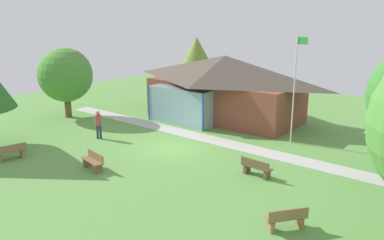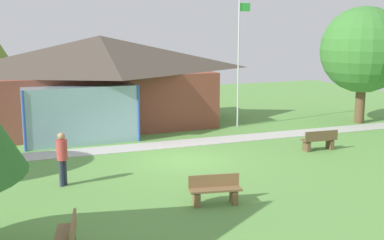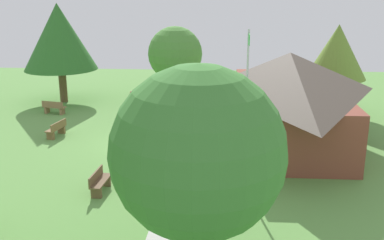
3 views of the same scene
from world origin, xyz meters
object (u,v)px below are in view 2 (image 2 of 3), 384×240
object	(u,v)px
flagpole	(239,59)
bench_mid_right	(319,141)
tree_east_hedge	(363,50)
pavilion	(100,81)
bench_front_center	(215,191)
bench_front_left	(67,239)
visitor_strolling_lawn	(62,155)

from	to	relation	value
flagpole	bench_mid_right	distance (m)	6.49
tree_east_hedge	bench_mid_right	bearing A→B (deg)	-143.58
pavilion	bench_mid_right	xyz separation A→B (m)	(7.24, -8.03, -1.98)
bench_front_center	bench_front_left	world-z (taller)	same
visitor_strolling_lawn	bench_front_center	bearing A→B (deg)	90.91
bench_mid_right	visitor_strolling_lawn	world-z (taller)	visitor_strolling_lawn
pavilion	tree_east_hedge	size ratio (longest dim) A/B	1.93
tree_east_hedge	bench_front_center	bearing A→B (deg)	-146.08
pavilion	bench_mid_right	bearing A→B (deg)	-47.94
flagpole	bench_mid_right	xyz separation A→B (m)	(0.78, -5.68, -3.04)
flagpole	bench_front_center	xyz separation A→B (m)	(-5.89, -9.79, -3.04)
bench_front_left	tree_east_hedge	world-z (taller)	tree_east_hedge
bench_front_center	tree_east_hedge	xyz separation A→B (m)	(12.29, 8.26, 3.41)
bench_front_center	visitor_strolling_lawn	world-z (taller)	visitor_strolling_lawn
bench_front_center	bench_front_left	distance (m)	4.78
flagpole	visitor_strolling_lawn	size ratio (longest dim) A/B	3.62
pavilion	bench_front_center	bearing A→B (deg)	-87.26
bench_front_left	bench_mid_right	world-z (taller)	same
flagpole	bench_front_left	world-z (taller)	flagpole
bench_front_left	bench_front_center	bearing A→B (deg)	-55.35
bench_mid_right	tree_east_hedge	distance (m)	7.78
bench_front_left	visitor_strolling_lawn	xyz separation A→B (m)	(0.68, 5.18, 0.62)
bench_mid_right	bench_front_center	bearing A→B (deg)	-143.93
flagpole	bench_front_center	size ratio (longest dim) A/B	4.04
visitor_strolling_lawn	bench_mid_right	bearing A→B (deg)	136.92
pavilion	flagpole	distance (m)	6.96
flagpole	tree_east_hedge	distance (m)	6.59
pavilion	bench_front_left	distance (m)	14.57
flagpole	bench_front_left	distance (m)	15.80
flagpole	bench_front_center	world-z (taller)	flagpole
pavilion	tree_east_hedge	xyz separation A→B (m)	(12.87, -3.88, 1.43)
bench_front_left	tree_east_hedge	xyz separation A→B (m)	(16.73, 10.03, 3.41)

